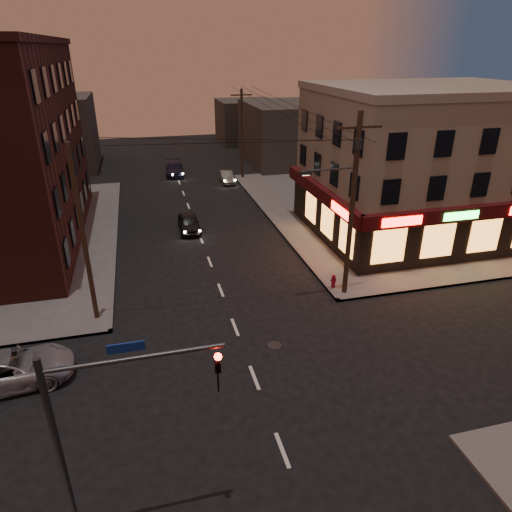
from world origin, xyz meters
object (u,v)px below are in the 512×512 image
object	(u,v)px
sedan_near	(189,223)
sedan_mid	(226,177)
sedan_far	(174,169)
suv_cross	(8,370)
fire_hydrant	(333,280)

from	to	relation	value
sedan_near	sedan_mid	world-z (taller)	sedan_near
sedan_mid	sedan_far	world-z (taller)	sedan_far
suv_cross	fire_hydrant	world-z (taller)	suv_cross
sedan_near	sedan_far	world-z (taller)	sedan_far
sedan_mid	sedan_far	size ratio (longest dim) A/B	0.75
sedan_mid	sedan_far	distance (m)	6.67
suv_cross	sedan_near	distance (m)	18.36
sedan_far	fire_hydrant	world-z (taller)	sedan_far
sedan_near	sedan_mid	xyz separation A→B (m)	(5.47, 12.94, -0.08)
suv_cross	sedan_far	size ratio (longest dim) A/B	1.10
suv_cross	sedan_mid	world-z (taller)	suv_cross
sedan_far	fire_hydrant	distance (m)	29.58
sedan_near	fire_hydrant	bearing A→B (deg)	-57.58
suv_cross	sedan_far	distance (m)	34.57
sedan_mid	fire_hydrant	xyz separation A→B (m)	(1.56, -24.43, -0.01)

